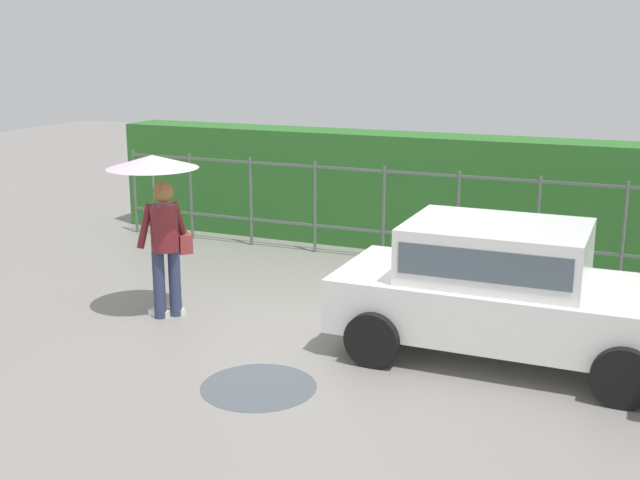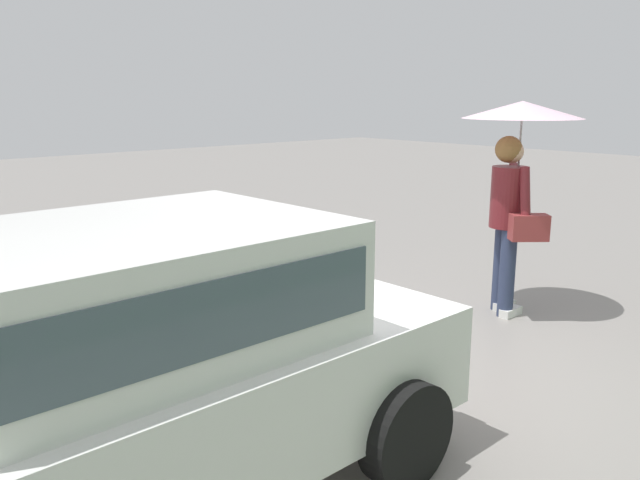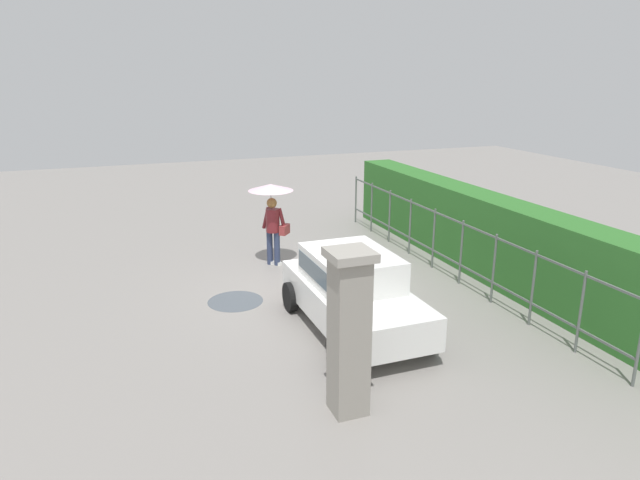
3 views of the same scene
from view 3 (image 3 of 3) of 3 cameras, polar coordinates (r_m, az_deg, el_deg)
ground_plane at (r=12.65m, az=-0.54°, el=-5.00°), size 40.00×40.00×0.00m
car at (r=10.52m, az=3.33°, el=-4.93°), size 3.75×1.88×1.48m
pedestrian at (r=13.93m, az=-4.89°, el=3.60°), size 1.12×1.12×2.04m
gate_pillar at (r=7.84m, az=2.96°, el=-9.28°), size 0.60×0.60×2.42m
fence_section at (r=13.57m, az=12.77°, el=-0.22°), size 10.67×0.05×1.50m
hedge_row at (r=14.07m, az=16.07°, el=0.66°), size 11.62×0.90×1.90m
puddle_near at (r=12.13m, az=-8.58°, el=-6.16°), size 1.17×1.17×0.00m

